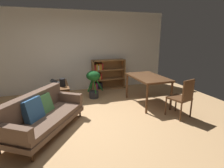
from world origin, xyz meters
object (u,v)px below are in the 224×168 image
object	(u,v)px
media_console	(62,93)
open_laptop	(58,82)
bookshelf	(106,75)
fabric_couch	(42,114)
desk_speaker	(62,82)
dining_chair_near	(183,96)
dining_table	(148,79)
potted_floor_plant	(93,80)

from	to	relation	value
media_console	open_laptop	distance (m)	0.35
bookshelf	fabric_couch	bearing A→B (deg)	-129.18
desk_speaker	dining_chair_near	size ratio (longest dim) A/B	0.23
dining_table	bookshelf	size ratio (longest dim) A/B	1.13
fabric_couch	bookshelf	bearing A→B (deg)	50.82
fabric_couch	bookshelf	distance (m)	3.33
media_console	desk_speaker	distance (m)	0.45
fabric_couch	dining_table	size ratio (longest dim) A/B	1.44
media_console	fabric_couch	bearing A→B (deg)	-105.61
bookshelf	dining_table	bearing A→B (deg)	-69.95
dining_chair_near	bookshelf	world-z (taller)	bookshelf
open_laptop	potted_floor_plant	bearing A→B (deg)	-10.69
bookshelf	open_laptop	bearing A→B (deg)	-157.56
dining_table	open_laptop	bearing A→B (deg)	154.48
fabric_couch	desk_speaker	distance (m)	1.54
bookshelf	dining_chair_near	bearing A→B (deg)	-71.26
open_laptop	desk_speaker	xyz separation A→B (m)	(0.10, -0.45, 0.09)
desk_speaker	bookshelf	size ratio (longest dim) A/B	0.18
open_laptop	potted_floor_plant	distance (m)	1.05
desk_speaker	open_laptop	bearing A→B (deg)	102.74
dining_chair_near	desk_speaker	bearing A→B (deg)	145.74
potted_floor_plant	dining_table	xyz separation A→B (m)	(1.34, -0.94, 0.15)
open_laptop	bookshelf	bearing A→B (deg)	22.44
media_console	open_laptop	size ratio (longest dim) A/B	2.74
fabric_couch	potted_floor_plant	xyz separation A→B (m)	(1.43, 1.68, 0.18)
fabric_couch	potted_floor_plant	distance (m)	2.22
bookshelf	desk_speaker	bearing A→B (deg)	-144.32
potted_floor_plant	dining_chair_near	distance (m)	2.60
bookshelf	potted_floor_plant	bearing A→B (deg)	-126.70
fabric_couch	media_console	distance (m)	1.76
desk_speaker	dining_table	distance (m)	2.37
potted_floor_plant	dining_table	bearing A→B (deg)	-35.00
open_laptop	potted_floor_plant	world-z (taller)	potted_floor_plant
dining_chair_near	bookshelf	size ratio (longest dim) A/B	0.79
open_laptop	desk_speaker	bearing A→B (deg)	-77.26
fabric_couch	dining_chair_near	size ratio (longest dim) A/B	2.07
media_console	open_laptop	world-z (taller)	open_laptop
dining_chair_near	media_console	bearing A→B (deg)	142.32
open_laptop	potted_floor_plant	xyz separation A→B (m)	(1.03, -0.19, 0.01)
desk_speaker	potted_floor_plant	bearing A→B (deg)	15.12
media_console	desk_speaker	bearing A→B (deg)	-83.25
desk_speaker	dining_table	world-z (taller)	dining_table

